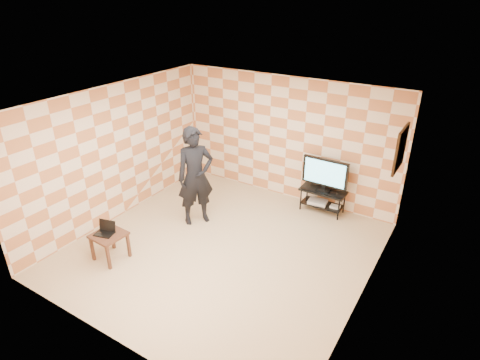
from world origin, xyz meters
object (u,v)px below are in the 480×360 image
at_px(tv, 325,173).
at_px(person, 195,176).
at_px(side_table, 109,238).
at_px(tv_stand, 323,196).

bearing_deg(tv, person, -139.97).
bearing_deg(tv, side_table, -125.92).
height_order(tv, person, person).
xyz_separation_m(tv_stand, tv, (0.00, -0.00, 0.52)).
relative_size(tv, person, 0.48).
relative_size(tv_stand, tv, 0.99).
bearing_deg(tv, tv_stand, 90.97).
height_order(tv, side_table, tv).
bearing_deg(tv_stand, side_table, -125.90).
distance_m(side_table, person, 1.96).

